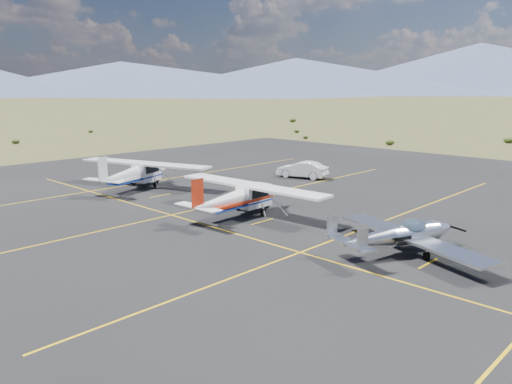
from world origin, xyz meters
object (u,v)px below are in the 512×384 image
aircraft_low_wing (401,235)px  sedan (302,170)px  aircraft_cessna (240,196)px  aircraft_plain (135,172)px

aircraft_low_wing → sedan: aircraft_low_wing is taller
aircraft_low_wing → aircraft_cessna: aircraft_cessna is taller
aircraft_cessna → aircraft_plain: size_ratio=0.98×
aircraft_low_wing → aircraft_plain: (-0.09, 24.04, 0.38)m
aircraft_low_wing → sedan: (13.52, 17.20, -0.23)m
sedan → aircraft_plain: bearing=-42.3°
aircraft_cessna → aircraft_plain: aircraft_plain is taller
sedan → aircraft_low_wing: bearing=36.2°
aircraft_low_wing → sedan: bearing=71.3°
aircraft_cessna → aircraft_plain: (0.29, 12.70, 0.05)m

